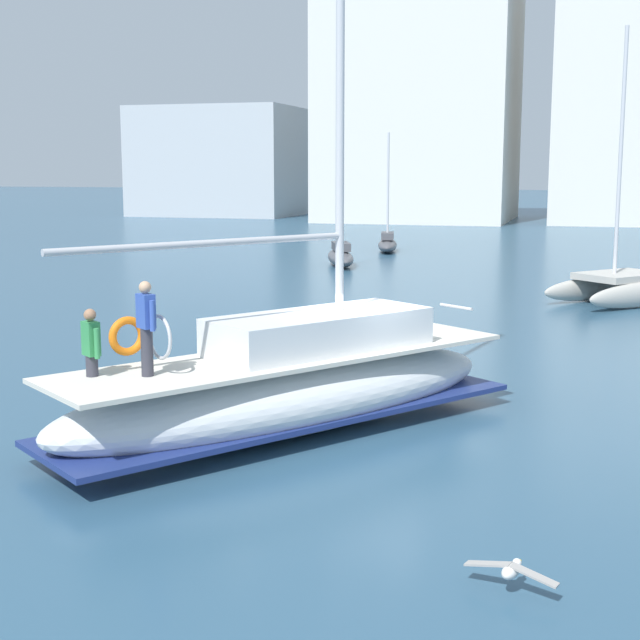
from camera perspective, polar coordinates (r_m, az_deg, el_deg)
The scene contains 7 objects.
ground_plane at distance 18.27m, azimuth 2.63°, elevation -6.00°, with size 400.00×400.00×0.00m, color #2D516B.
main_sailboat at distance 17.01m, azimuth -1.74°, elevation -3.99°, with size 7.47×9.24×13.15m.
moored_sloop_near at distance 46.26m, azimuth 1.28°, elevation 4.02°, with size 2.94×5.02×6.18m.
moored_catamaran at distance 54.32m, azimuth 4.21°, elevation 4.79°, with size 2.01×4.77×6.89m.
moored_cutter_left at distance 35.04m, azimuth 18.21°, elevation 2.07°, with size 5.73×5.94×9.72m.
seagull at distance 11.17m, azimuth 11.80°, elevation -14.96°, with size 1.11×0.51×0.17m.
waterfront_buildings at distance 88.39m, azimuth 15.27°, elevation 13.32°, with size 81.61×21.61×25.82m.
Camera 1 is at (4.24, -17.09, 4.84)m, focal length 51.53 mm.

